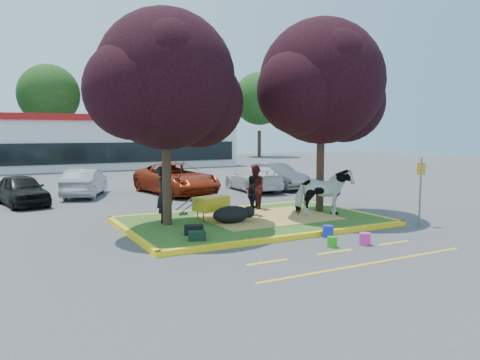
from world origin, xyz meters
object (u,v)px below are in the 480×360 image
wheelbarrow (212,204)px  car_silver (85,183)px  bucket_blue (328,231)px  cow (324,192)px  handler (164,194)px  car_black (22,190)px  calf (231,214)px  bucket_green (332,242)px  bucket_pink (365,239)px  sign_post (421,185)px

wheelbarrow → car_silver: car_silver is taller
wheelbarrow → bucket_blue: (2.11, -3.36, -0.50)m
cow → handler: bearing=91.5°
bucket_blue → car_black: bearing=124.7°
calf → bucket_green: bearing=-64.3°
bucket_pink → car_black: car_black is taller
calf → cow: bearing=1.1°
sign_post → wheelbarrow: bearing=160.0°
calf → wheelbarrow: bearing=116.0°
cow → car_black: (-8.87, 8.47, -0.32)m
sign_post → car_silver: sign_post is taller
cow → wheelbarrow: size_ratio=0.96×
handler → car_black: handler is taller
calf → wheelbarrow: wheelbarrow is taller
calf → bucket_pink: size_ratio=3.84×
cow → car_silver: size_ratio=0.48×
sign_post → car_black: (-11.04, 10.65, -0.69)m
sign_post → bucket_blue: sign_post is taller
car_black → bucket_pink: bearing=-68.6°
bucket_pink → car_black: size_ratio=0.09×
calf → car_silver: bearing=112.9°
cow → bucket_blue: (-1.52, -2.16, -0.79)m
sign_post → bucket_blue: size_ratio=6.42×
cow → calf: cow is taller
calf → bucket_blue: bearing=-46.9°
wheelbarrow → bucket_blue: size_ratio=5.82×
bucket_blue → car_black: size_ratio=0.09×
calf → wheelbarrow: size_ratio=0.63×
handler → wheelbarrow: size_ratio=0.90×
sign_post → car_black: 15.35m
calf → car_black: bearing=131.3°
sign_post → bucket_pink: sign_post is taller
handler → bucket_green: 5.56m
bucket_pink → handler: bearing=129.2°
calf → car_silver: 10.08m
bucket_pink → car_black: (-7.62, 11.83, 0.47)m
bucket_pink → car_silver: bearing=109.9°
calf → handler: size_ratio=0.70×
wheelbarrow → car_black: size_ratio=0.53×
cow → bucket_green: (-2.17, -3.13, -0.82)m
handler → wheelbarrow: bearing=-78.2°
wheelbarrow → calf: bearing=-91.1°
cow → calf: bearing=101.2°
bucket_green → car_black: (-6.70, 11.61, 0.50)m
bucket_pink → car_black: 14.08m
sign_post → bucket_green: (-4.34, -0.96, -1.19)m
cow → sign_post: size_ratio=0.87×
car_silver → wheelbarrow: bearing=127.8°
handler → bucket_blue: 5.21m
bucket_pink → bucket_green: bearing=166.6°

